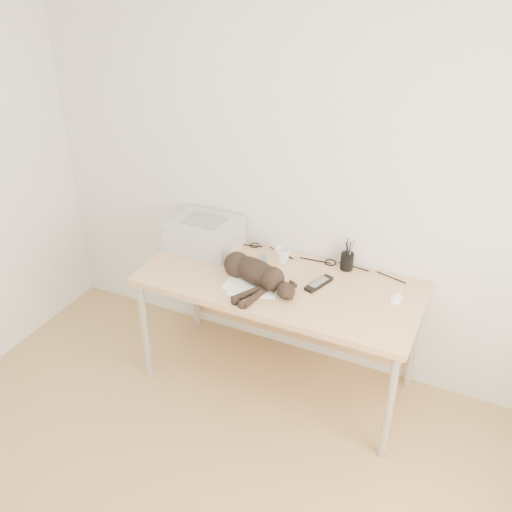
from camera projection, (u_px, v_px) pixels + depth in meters
The scene contains 11 objects.
wall_back at pixel (306, 167), 3.23m from camera, with size 3.50×3.50×0.00m, color silver.
desk at pixel (284, 293), 3.36m from camera, with size 1.60×0.70×0.74m.
printer at pixel (205, 234), 3.52m from camera, with size 0.41×0.34×0.19m.
papers at pixel (251, 286), 3.18m from camera, with size 0.33×0.26×0.01m.
cat at pixel (253, 272), 3.19m from camera, with size 0.64×0.43×0.15m.
mug at pixel (282, 256), 3.39m from camera, with size 0.10×0.10×0.09m, color white.
pen_cup at pixel (347, 261), 3.32m from camera, with size 0.08×0.08×0.19m.
remote_grey at pixel (263, 262), 3.39m from camera, with size 0.05×0.17×0.02m, color gray.
remote_black at pixel (319, 284), 3.19m from camera, with size 0.05×0.20×0.02m, color black.
mouse at pixel (396, 297), 3.06m from camera, with size 0.07×0.12×0.04m, color white.
cable_tangle at pixel (299, 255), 3.47m from camera, with size 1.36×0.08×0.01m, color black, non-canonical shape.
Camera 1 is at (1.04, -1.13, 2.48)m, focal length 40.00 mm.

